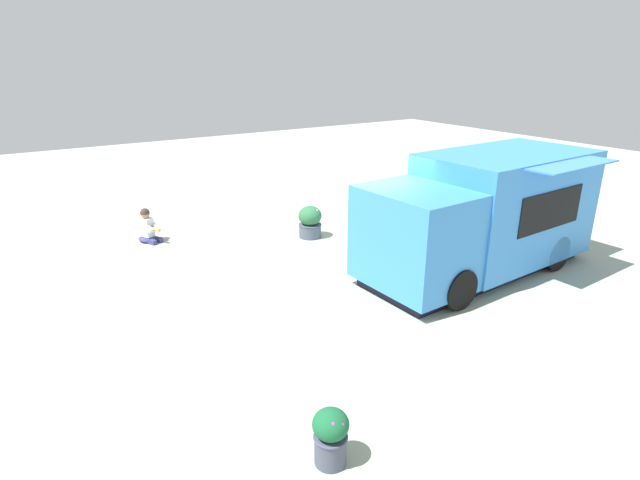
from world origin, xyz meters
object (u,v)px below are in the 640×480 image
object	(u,v)px
food_truck	(482,217)
person_customer	(148,228)
planter_flowering_near	(310,222)
planter_flowering_far	(331,436)

from	to	relation	value
food_truck	person_customer	world-z (taller)	food_truck
person_customer	planter_flowering_near	world-z (taller)	person_customer
person_customer	planter_flowering_far	world-z (taller)	person_customer
food_truck	planter_flowering_near	xyz separation A→B (m)	(1.96, -3.78, -0.80)
food_truck	person_customer	distance (m)	8.04
person_customer	planter_flowering_far	bearing A→B (deg)	88.00
person_customer	planter_flowering_near	bearing A→B (deg)	151.49
planter_flowering_near	planter_flowering_far	xyz separation A→B (m)	(3.90, 6.67, -0.04)
planter_flowering_near	planter_flowering_far	world-z (taller)	planter_flowering_near
food_truck	planter_flowering_near	size ratio (longest dim) A/B	6.59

